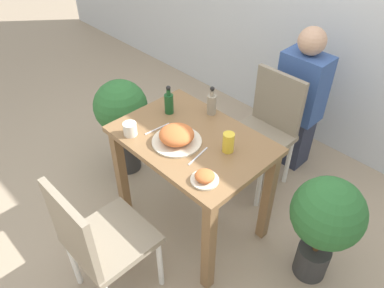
% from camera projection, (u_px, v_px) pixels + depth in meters
% --- Properties ---
extents(ground_plane, '(16.00, 16.00, 0.00)m').
position_uv_depth(ground_plane, '(192.00, 222.00, 2.70)').
color(ground_plane, tan).
extents(dining_table, '(0.93, 0.65, 0.78)m').
position_uv_depth(dining_table, '(192.00, 156.00, 2.31)').
color(dining_table, olive).
rests_on(dining_table, ground_plane).
extents(chair_near, '(0.42, 0.42, 0.90)m').
position_uv_depth(chair_near, '(97.00, 239.00, 1.97)').
color(chair_near, gray).
rests_on(chair_near, ground_plane).
extents(chair_far, '(0.42, 0.42, 0.90)m').
position_uv_depth(chair_far, '(266.00, 126.00, 2.75)').
color(chair_far, gray).
rests_on(chair_far, ground_plane).
extents(food_plate, '(0.29, 0.29, 0.10)m').
position_uv_depth(food_plate, '(177.00, 136.00, 2.15)').
color(food_plate, beige).
rests_on(food_plate, dining_table).
extents(side_plate, '(0.15, 0.15, 0.06)m').
position_uv_depth(side_plate, '(205.00, 177.00, 1.92)').
color(side_plate, beige).
rests_on(side_plate, dining_table).
extents(drink_cup, '(0.08, 0.08, 0.08)m').
position_uv_depth(drink_cup, '(130.00, 129.00, 2.21)').
color(drink_cup, silver).
rests_on(drink_cup, dining_table).
extents(juice_glass, '(0.07, 0.07, 0.12)m').
position_uv_depth(juice_glass, '(228.00, 142.00, 2.08)').
color(juice_glass, gold).
rests_on(juice_glass, dining_table).
extents(sauce_bottle, '(0.06, 0.06, 0.20)m').
position_uv_depth(sauce_bottle, '(212.00, 103.00, 2.36)').
color(sauce_bottle, gray).
rests_on(sauce_bottle, dining_table).
extents(condiment_bottle, '(0.06, 0.06, 0.20)m').
position_uv_depth(condiment_bottle, '(169.00, 103.00, 2.37)').
color(condiment_bottle, '#194C23').
rests_on(condiment_bottle, dining_table).
extents(fork_utensil, '(0.02, 0.18, 0.00)m').
position_uv_depth(fork_utensil, '(157.00, 129.00, 2.28)').
color(fork_utensil, silver).
rests_on(fork_utensil, dining_table).
extents(spoon_utensil, '(0.04, 0.18, 0.00)m').
position_uv_depth(spoon_utensil, '(198.00, 156.00, 2.08)').
color(spoon_utensil, silver).
rests_on(spoon_utensil, dining_table).
extents(potted_plant_left, '(0.40, 0.40, 0.81)m').
position_uv_depth(potted_plant_left, '(122.00, 114.00, 2.82)').
color(potted_plant_left, '#333333').
rests_on(potted_plant_left, ground_plane).
extents(potted_plant_right, '(0.41, 0.41, 0.76)m').
position_uv_depth(potted_plant_right, '(326.00, 219.00, 2.08)').
color(potted_plant_right, '#333333').
rests_on(potted_plant_right, ground_plane).
extents(person_figure, '(0.34, 0.22, 1.17)m').
position_uv_depth(person_figure, '(299.00, 101.00, 2.88)').
color(person_figure, '#2D3347').
rests_on(person_figure, ground_plane).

